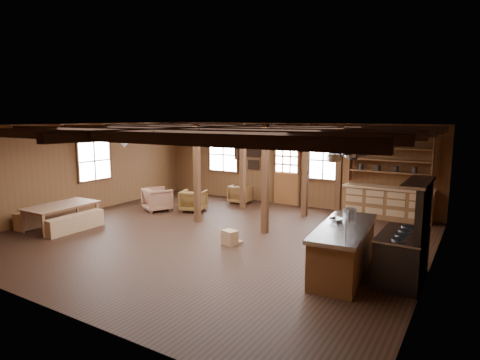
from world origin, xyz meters
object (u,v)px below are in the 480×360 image
Objects in this scene: armchair_b at (240,194)px; armchair_c at (158,199)px; kitchen_island at (343,249)px; armchair_a at (193,201)px; commercial_range at (405,249)px; dining_table at (63,217)px.

armchair_b is 2.92m from armchair_c.
kitchen_island is 7.01m from armchair_c.
armchair_c reaches higher than armchair_b.
armchair_a is at bearing 150.20° from kitchen_island.
armchair_b is at bearing 133.36° from kitchen_island.
commercial_range is 1.02× the size of dining_table.
commercial_range is 2.31× the size of armchair_c.
armchair_a is 0.92× the size of armchair_c.
commercial_range is 2.67× the size of armchair_b.
armchair_b is (-5.02, 4.42, -0.16)m from kitchen_island.
armchair_c is (-1.03, -0.55, 0.03)m from armchair_a.
armchair_a is at bearing 160.46° from commercial_range.
commercial_range is at bearing 4.88° from kitchen_island.
kitchen_island is 3.42× the size of armchair_a.
armchair_c reaches higher than armchair_a.
kitchen_island is at bearing -169.86° from commercial_range.
dining_table is (-8.55, -1.05, -0.29)m from commercial_range.
kitchen_island is 1.36× the size of commercial_range.
armchair_a is at bearing -28.85° from dining_table.
commercial_range is 7.43m from armchair_b.
armchair_c is (0.76, 2.90, 0.05)m from dining_table.
commercial_range reaches higher than armchair_b.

